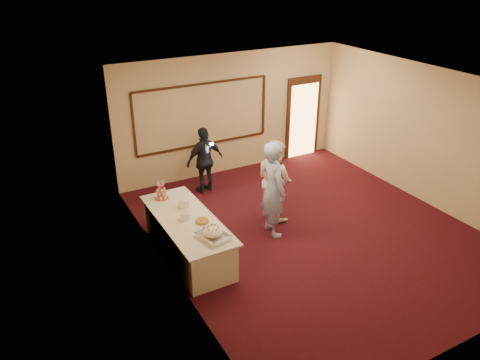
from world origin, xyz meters
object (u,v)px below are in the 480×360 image
Objects in this scene: pavlova_tray at (213,233)px; tart at (202,221)px; cupcake_stand at (161,192)px; plate_stack_a at (185,216)px; plate_stack_b at (184,204)px; guest at (205,160)px; man at (273,189)px; buffet_table at (188,236)px; woman at (275,179)px.

pavlova_tray is 2.21× the size of tart.
plate_stack_a is at bearing -84.50° from cupcake_stand.
plate_stack_a is 0.90× the size of plate_stack_b.
man is at bearing 93.03° from guest.
guest reaches higher than cupcake_stand.
pavlova_tray is at bearing -81.19° from cupcake_stand.
plate_stack_a is at bearing -155.54° from buffet_table.
tart is 2.75m from guest.
tart is 0.16× the size of woman.
guest is (-0.80, 1.73, -0.06)m from woman.
man is (1.81, -0.07, 0.13)m from plate_stack_a.
man is (1.58, 0.17, 0.18)m from tart.
man is (1.77, -0.09, 0.59)m from buffet_table.
tart is at bearing -83.95° from plate_stack_b.
cupcake_stand is 2.35m from woman.
guest is at bearing 64.51° from tart.
plate_stack_a is at bearing 50.94° from guest.
man reaches higher than woman.
guest is at bearing 55.32° from plate_stack_b.
cupcake_stand is 1.49× the size of tart.
guest reaches higher than pavlova_tray.
woman is 1.08× the size of guest.
buffet_table is at bearing -106.22° from plate_stack_b.
pavlova_tray is at bearing -77.22° from plate_stack_a.
pavlova_tray is 0.55m from tart.
man is 1.14× the size of woman.
buffet_table is 1.45× the size of woman.
woman reaches higher than plate_stack_b.
tart is 1.60m from man.
man reaches higher than guest.
pavlova_tray is at bearing -80.14° from buffet_table.
cupcake_stand reaches higher than buffet_table.
woman reaches higher than pavlova_tray.
buffet_table is 2.28m from woman.
guest is at bearing 67.86° from pavlova_tray.
buffet_table is at bearing 125.66° from tart.
cupcake_stand is 1.26m from tart.
pavlova_tray is at bearing -95.06° from tart.
buffet_table is 12.83× the size of plate_stack_b.
cupcake_stand is 0.23× the size of woman.
cupcake_stand is 0.60m from plate_stack_b.
plate_stack_b is 2.21m from guest.
man is at bearing -16.68° from plate_stack_b.
guest is at bearing 40.14° from cupcake_stand.
plate_stack_a is 0.11× the size of guest.
woman reaches higher than guest.
plate_stack_a is at bearing 91.87° from man.
woman reaches higher than plate_stack_a.
plate_stack_a is 0.10× the size of woman.
guest is (1.23, 3.03, -0.06)m from pavlova_tray.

